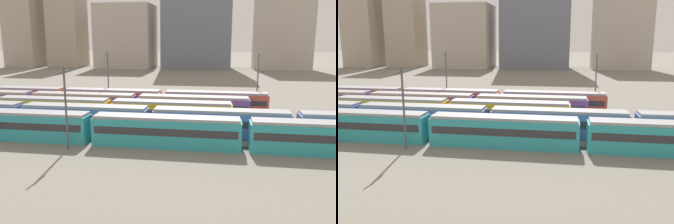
# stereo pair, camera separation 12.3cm
# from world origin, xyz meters

# --- Properties ---
(train_track_0) EXTENTS (93.60, 3.06, 3.75)m
(train_track_0) POSITION_xyz_m (31.83, 0.00, 1.90)
(train_track_0) COLOR teal
(train_track_0) RESTS_ON ground_plane
(train_track_1) EXTENTS (74.70, 3.06, 3.75)m
(train_track_1) POSITION_xyz_m (28.86, 5.20, 1.90)
(train_track_1) COLOR #4C70BC
(train_track_1) RESTS_ON ground_plane
(train_track_2) EXTENTS (55.80, 3.06, 3.75)m
(train_track_2) POSITION_xyz_m (12.03, 10.40, 1.90)
(train_track_2) COLOR yellow
(train_track_2) RESTS_ON ground_plane
(train_track_3) EXTENTS (55.80, 3.06, 3.75)m
(train_track_3) POSITION_xyz_m (14.85, 15.60, 1.90)
(train_track_3) COLOR #6B429E
(train_track_3) RESTS_ON ground_plane
(train_track_4) EXTENTS (55.80, 3.06, 3.75)m
(train_track_4) POSITION_xyz_m (18.34, 20.80, 1.90)
(train_track_4) COLOR #BC4C38
(train_track_4) RESTS_ON ground_plane
(catenary_pole_1) EXTENTS (0.24, 3.20, 10.55)m
(catenary_pole_1) POSITION_xyz_m (16.59, 23.67, 5.83)
(catenary_pole_1) COLOR #4C4C51
(catenary_pole_1) RESTS_ON ground_plane
(catenary_pole_2) EXTENTS (0.24, 3.20, 9.79)m
(catenary_pole_2) POSITION_xyz_m (20.55, -3.06, 5.44)
(catenary_pole_2) COLOR #4C4C51
(catenary_pole_2) RESTS_ON ground_plane
(catenary_pole_3) EXTENTS (0.24, 3.20, 10.24)m
(catenary_pole_3) POSITION_xyz_m (44.53, 23.54, 5.67)
(catenary_pole_3) COLOR #4C4C51
(catenary_pole_3) RESTS_ON ground_plane
(distant_building_0) EXTENTS (14.33, 20.79, 39.36)m
(distant_building_0) POSITION_xyz_m (-52.84, 114.54, 19.68)
(distant_building_0) COLOR #A89989
(distant_building_0) RESTS_ON ground_plane
(distant_building_1) EXTENTS (14.37, 14.52, 40.27)m
(distant_building_1) POSITION_xyz_m (-33.44, 114.54, 20.14)
(distant_building_1) COLOR #A89989
(distant_building_1) RESTS_ON ground_plane
(distant_building_2) EXTENTS (24.20, 21.26, 27.50)m
(distant_building_2) POSITION_xyz_m (-5.47, 114.54, 13.75)
(distant_building_2) COLOR #B2A899
(distant_building_2) RESTS_ON ground_plane
(distant_building_3) EXTENTS (29.57, 14.81, 49.39)m
(distant_building_3) POSITION_xyz_m (26.14, 114.54, 24.70)
(distant_building_3) COLOR slate
(distant_building_3) RESTS_ON ground_plane
(distant_building_4) EXTENTS (23.22, 14.15, 33.99)m
(distant_building_4) POSITION_xyz_m (61.91, 114.54, 17.00)
(distant_building_4) COLOR #B2A899
(distant_building_4) RESTS_ON ground_plane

